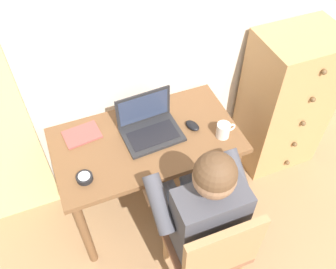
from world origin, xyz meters
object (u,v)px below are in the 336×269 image
person_seated (198,203)px  laptop (149,125)px  computer_mouse (192,126)px  dresser (285,103)px  desk_clock (85,178)px  desk (147,151)px  chair (210,248)px  coffee_mug (224,130)px  notebook_pad (82,135)px

person_seated → laptop: (-0.09, 0.52, 0.12)m
laptop → computer_mouse: 0.26m
dresser → desk_clock: dresser is taller
desk → dresser: 1.10m
chair → coffee_mug: 0.67m
person_seated → notebook_pad: person_seated is taller
chair → laptop: 0.77m
desk → computer_mouse: (0.29, -0.02, 0.14)m
dresser → laptop: (-1.05, -0.06, 0.24)m
chair → desk_clock: chair is taller
laptop → desk_clock: 0.49m
person_seated → laptop: person_seated is taller
dresser → notebook_pad: size_ratio=5.32×
notebook_pad → coffee_mug: bearing=-28.1°
dresser → desk_clock: 1.53m
person_seated → laptop: bearing=99.3°
desk → chair: (0.12, -0.66, -0.14)m
person_seated → desk_clock: 0.63m
chair → person_seated: 0.26m
person_seated → dresser: bearing=31.1°
notebook_pad → coffee_mug: coffee_mug is taller
dresser → notebook_pad: (-1.44, 0.06, 0.19)m
coffee_mug → dresser: bearing=21.1°
chair → notebook_pad: (-0.47, 0.82, 0.26)m
person_seated → chair: bearing=-90.5°
laptop → desk_clock: laptop is taller
desk → person_seated: (0.13, -0.47, 0.05)m
desk → desk_clock: size_ratio=12.25×
desk_clock → notebook_pad: desk_clock is taller
chair → person_seated: (0.00, 0.18, 0.18)m
dresser → person_seated: 1.13m
laptop → computer_mouse: laptop is taller
coffee_mug → chair: bearing=-121.2°
computer_mouse → desk_clock: size_ratio=1.11×
laptop → person_seated: bearing=-80.7°
dresser → chair: 1.24m
chair → computer_mouse: size_ratio=8.79×
desk → dresser: size_ratio=0.99×
chair → laptop: laptop is taller
chair → desk_clock: (-0.53, 0.51, 0.27)m
notebook_pad → coffee_mug: size_ratio=1.75×
person_seated → coffee_mug: person_seated is taller
chair → notebook_pad: size_ratio=4.18×
computer_mouse → chair: bearing=-124.0°
chair → desk_clock: bearing=136.1°
desk → notebook_pad: bearing=154.2°
desk_clock → notebook_pad: 0.32m
chair → computer_mouse: chair is taller
laptop → computer_mouse: bearing=-14.9°
desk → coffee_mug: (0.43, -0.15, 0.17)m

